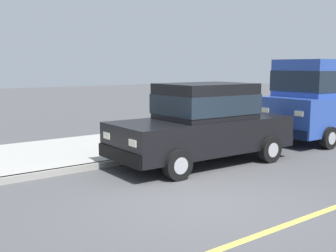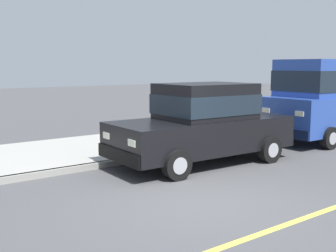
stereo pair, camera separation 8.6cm
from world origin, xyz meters
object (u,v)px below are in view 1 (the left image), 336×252
at_px(car_blue_van, 330,96).
at_px(car_black_sedan, 203,123).
at_px(fire_hydrant, 226,128).
at_px(dog_white, 124,138).

bearing_deg(car_blue_van, car_black_sedan, -89.55).
bearing_deg(fire_hydrant, car_blue_van, 65.60).
relative_size(car_black_sedan, car_blue_van, 0.95).
xyz_separation_m(car_black_sedan, car_blue_van, (-0.04, 5.47, 0.41)).
bearing_deg(car_blue_van, fire_hydrant, -114.40).
xyz_separation_m(car_blue_van, fire_hydrant, (-1.45, -3.19, -0.92)).
distance_m(car_blue_van, dog_white, 6.83).
height_order(car_black_sedan, car_blue_van, car_blue_van).
height_order(car_black_sedan, fire_hydrant, car_black_sedan).
relative_size(car_black_sedan, dog_white, 6.20).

